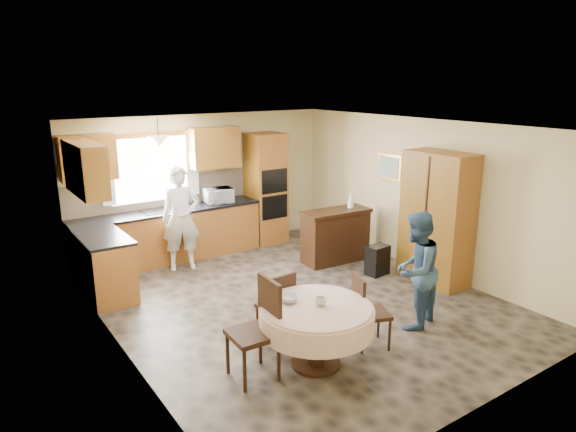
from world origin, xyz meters
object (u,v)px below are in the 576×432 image
(chair_left, at_px, (260,324))
(person_sink, at_px, (181,218))
(chair_back, at_px, (279,303))
(sideboard, at_px, (335,237))
(oven_tower, at_px, (266,188))
(cupboard, at_px, (437,218))
(person_dining, at_px, (416,270))
(dining_table, at_px, (316,319))
(chair_right, at_px, (366,308))

(chair_left, relative_size, person_sink, 0.62)
(chair_back, distance_m, person_sink, 2.98)
(sideboard, xyz_separation_m, person_sink, (-2.34, 1.18, 0.44))
(chair_left, height_order, person_sink, person_sink)
(chair_back, height_order, person_sink, person_sink)
(chair_left, bearing_deg, oven_tower, 149.76)
(chair_left, xyz_separation_m, person_sink, (0.62, 3.50, 0.27))
(oven_tower, bearing_deg, person_sink, -166.11)
(sideboard, xyz_separation_m, cupboard, (0.69, -1.58, 0.59))
(chair_back, bearing_deg, oven_tower, -121.85)
(sideboard, height_order, chair_left, chair_left)
(oven_tower, relative_size, person_sink, 1.22)
(sideboard, height_order, person_dining, person_dining)
(dining_table, xyz_separation_m, person_sink, (0.01, 3.68, 0.31))
(cupboard, distance_m, person_sink, 4.11)
(sideboard, xyz_separation_m, chair_left, (-2.96, -2.31, 0.17))
(chair_back, height_order, chair_right, chair_right)
(cupboard, bearing_deg, dining_table, -163.16)
(sideboard, height_order, dining_table, sideboard)
(dining_table, bearing_deg, person_sink, 89.91)
(sideboard, distance_m, person_dining, 2.58)
(sideboard, height_order, person_sink, person_sink)
(person_sink, bearing_deg, chair_left, -84.34)
(chair_left, distance_m, person_sink, 3.56)
(oven_tower, bearing_deg, sideboard, -77.30)
(chair_back, xyz_separation_m, person_sink, (0.02, 2.96, 0.39))
(person_sink, distance_m, person_dining, 3.98)
(person_dining, bearing_deg, dining_table, -17.80)
(chair_left, bearing_deg, sideboard, 130.76)
(oven_tower, xyz_separation_m, person_sink, (-1.96, -0.49, -0.19))
(chair_back, distance_m, person_dining, 1.79)
(cupboard, bearing_deg, person_dining, -148.51)
(chair_back, bearing_deg, person_sink, -92.30)
(dining_table, bearing_deg, oven_tower, 64.72)
(chair_back, bearing_deg, person_dining, 155.63)
(cupboard, height_order, person_sink, cupboard)
(chair_right, bearing_deg, dining_table, 111.69)
(cupboard, xyz_separation_m, chair_left, (-3.65, -0.73, -0.43))
(dining_table, bearing_deg, chair_right, 0.05)
(dining_table, xyz_separation_m, chair_right, (0.74, 0.00, -0.06))
(cupboard, distance_m, person_dining, 1.69)
(chair_back, bearing_deg, chair_left, 40.19)
(chair_left, height_order, person_dining, person_dining)
(person_dining, bearing_deg, oven_tower, -114.43)
(sideboard, distance_m, cupboard, 1.83)
(oven_tower, distance_m, chair_back, 4.02)
(sideboard, bearing_deg, oven_tower, 106.64)
(oven_tower, relative_size, chair_back, 2.43)
(oven_tower, relative_size, chair_right, 2.36)
(cupboard, relative_size, person_dining, 1.35)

